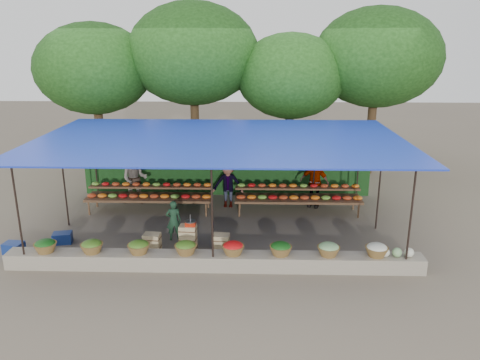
{
  "coord_description": "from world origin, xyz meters",
  "views": [
    {
      "loc": [
        0.98,
        -13.52,
        5.64
      ],
      "look_at": [
        0.59,
        0.2,
        1.47
      ],
      "focal_mm": 35.0,
      "sensor_mm": 36.0,
      "label": 1
    }
  ],
  "objects_px": {
    "weighing_scale": "(191,223)",
    "vendor_seated": "(174,220)",
    "blue_crate_back": "(63,238)",
    "blue_crate_front": "(14,248)",
    "crate_counter": "(187,241)"
  },
  "relations": [
    {
      "from": "blue_crate_back",
      "to": "weighing_scale",
      "type": "bearing_deg",
      "value": -17.98
    },
    {
      "from": "blue_crate_front",
      "to": "blue_crate_back",
      "type": "xyz_separation_m",
      "value": [
        1.08,
        0.68,
        0.0
      ]
    },
    {
      "from": "vendor_seated",
      "to": "blue_crate_back",
      "type": "relative_size",
      "value": 2.34
    },
    {
      "from": "blue_crate_front",
      "to": "blue_crate_back",
      "type": "bearing_deg",
      "value": 38.82
    },
    {
      "from": "crate_counter",
      "to": "vendor_seated",
      "type": "distance_m",
      "value": 0.96
    },
    {
      "from": "crate_counter",
      "to": "blue_crate_back",
      "type": "xyz_separation_m",
      "value": [
        -3.66,
        0.46,
        -0.16
      ]
    },
    {
      "from": "weighing_scale",
      "to": "blue_crate_front",
      "type": "xyz_separation_m",
      "value": [
        -4.85,
        -0.22,
        -0.69
      ]
    },
    {
      "from": "weighing_scale",
      "to": "vendor_seated",
      "type": "xyz_separation_m",
      "value": [
        -0.6,
        0.78,
        -0.24
      ]
    },
    {
      "from": "vendor_seated",
      "to": "blue_crate_front",
      "type": "relative_size",
      "value": 2.39
    },
    {
      "from": "vendor_seated",
      "to": "blue_crate_front",
      "type": "distance_m",
      "value": 4.39
    },
    {
      "from": "crate_counter",
      "to": "blue_crate_front",
      "type": "distance_m",
      "value": 4.75
    },
    {
      "from": "crate_counter",
      "to": "weighing_scale",
      "type": "distance_m",
      "value": 0.55
    },
    {
      "from": "blue_crate_front",
      "to": "vendor_seated",
      "type": "bearing_deg",
      "value": 19.77
    },
    {
      "from": "blue_crate_front",
      "to": "blue_crate_back",
      "type": "height_order",
      "value": "blue_crate_back"
    },
    {
      "from": "vendor_seated",
      "to": "crate_counter",
      "type": "bearing_deg",
      "value": 110.75
    }
  ]
}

